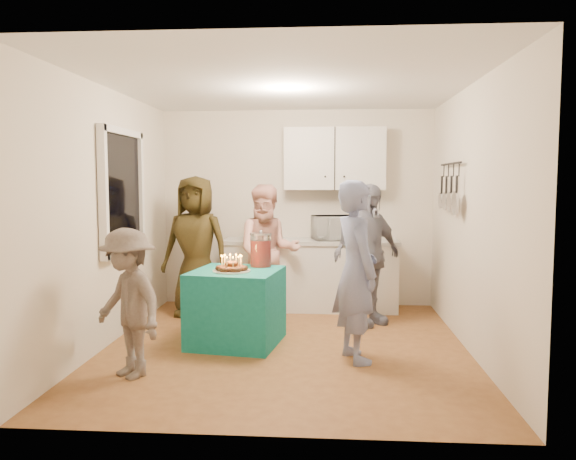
# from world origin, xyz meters

# --- Properties ---
(floor) EXTENTS (4.00, 4.00, 0.00)m
(floor) POSITION_xyz_m (0.00, 0.00, 0.00)
(floor) COLOR brown
(floor) RESTS_ON ground
(ceiling) EXTENTS (4.00, 4.00, 0.00)m
(ceiling) POSITION_xyz_m (0.00, 0.00, 2.60)
(ceiling) COLOR white
(ceiling) RESTS_ON floor
(back_wall) EXTENTS (3.60, 3.60, 0.00)m
(back_wall) POSITION_xyz_m (0.00, 2.00, 1.30)
(back_wall) COLOR silver
(back_wall) RESTS_ON floor
(left_wall) EXTENTS (4.00, 4.00, 0.00)m
(left_wall) POSITION_xyz_m (-1.80, 0.00, 1.30)
(left_wall) COLOR silver
(left_wall) RESTS_ON floor
(right_wall) EXTENTS (4.00, 4.00, 0.00)m
(right_wall) POSITION_xyz_m (1.80, 0.00, 1.30)
(right_wall) COLOR silver
(right_wall) RESTS_ON floor
(window_night) EXTENTS (0.04, 1.00, 1.20)m
(window_night) POSITION_xyz_m (-1.77, 0.30, 1.55)
(window_night) COLOR black
(window_night) RESTS_ON left_wall
(counter) EXTENTS (2.20, 0.58, 0.86)m
(counter) POSITION_xyz_m (0.20, 1.70, 0.43)
(counter) COLOR white
(counter) RESTS_ON floor
(countertop) EXTENTS (2.24, 0.62, 0.05)m
(countertop) POSITION_xyz_m (0.20, 1.70, 0.89)
(countertop) COLOR beige
(countertop) RESTS_ON counter
(upper_cabinet) EXTENTS (1.30, 0.30, 0.80)m
(upper_cabinet) POSITION_xyz_m (0.50, 1.85, 1.95)
(upper_cabinet) COLOR white
(upper_cabinet) RESTS_ON back_wall
(pot_rack) EXTENTS (0.12, 1.00, 0.60)m
(pot_rack) POSITION_xyz_m (1.72, 0.70, 1.60)
(pot_rack) COLOR black
(pot_rack) RESTS_ON right_wall
(microwave) EXTENTS (0.64, 0.51, 0.31)m
(microwave) POSITION_xyz_m (0.51, 1.70, 1.07)
(microwave) COLOR white
(microwave) RESTS_ON countertop
(party_table) EXTENTS (0.97, 0.97, 0.76)m
(party_table) POSITION_xyz_m (-0.51, 0.08, 0.38)
(party_table) COLOR #127B73
(party_table) RESTS_ON floor
(donut_cake) EXTENTS (0.38, 0.38, 0.18)m
(donut_cake) POSITION_xyz_m (-0.54, -0.02, 0.85)
(donut_cake) COLOR #381C0C
(donut_cake) RESTS_ON party_table
(punch_jar) EXTENTS (0.22, 0.22, 0.34)m
(punch_jar) POSITION_xyz_m (-0.29, 0.34, 0.93)
(punch_jar) COLOR #B9150E
(punch_jar) RESTS_ON party_table
(man_birthday) EXTENTS (0.59, 0.71, 1.67)m
(man_birthday) POSITION_xyz_m (0.68, -0.36, 0.84)
(man_birthday) COLOR #7A85B2
(man_birthday) RESTS_ON floor
(woman_back_left) EXTENTS (0.93, 0.69, 1.73)m
(woman_back_left) POSITION_xyz_m (-1.21, 1.27, 0.86)
(woman_back_left) COLOR #504117
(woman_back_left) RESTS_ON floor
(woman_back_center) EXTENTS (0.87, 0.72, 1.62)m
(woman_back_center) POSITION_xyz_m (-0.30, 1.17, 0.81)
(woman_back_center) COLOR #D3786E
(woman_back_center) RESTS_ON floor
(woman_back_right) EXTENTS (1.00, 0.91, 1.63)m
(woman_back_right) POSITION_xyz_m (0.88, 0.95, 0.82)
(woman_back_right) COLOR black
(woman_back_right) RESTS_ON floor
(child_near_left) EXTENTS (0.94, 0.88, 1.27)m
(child_near_left) POSITION_xyz_m (-1.26, -0.96, 0.64)
(child_near_left) COLOR #574C46
(child_near_left) RESTS_ON floor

